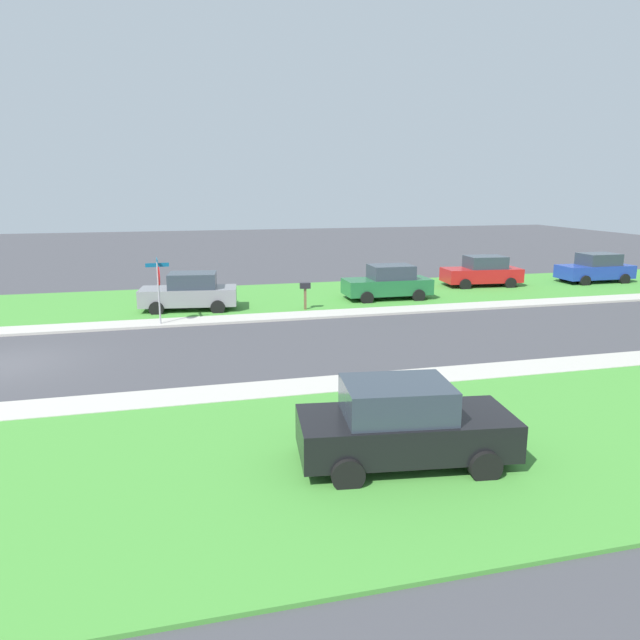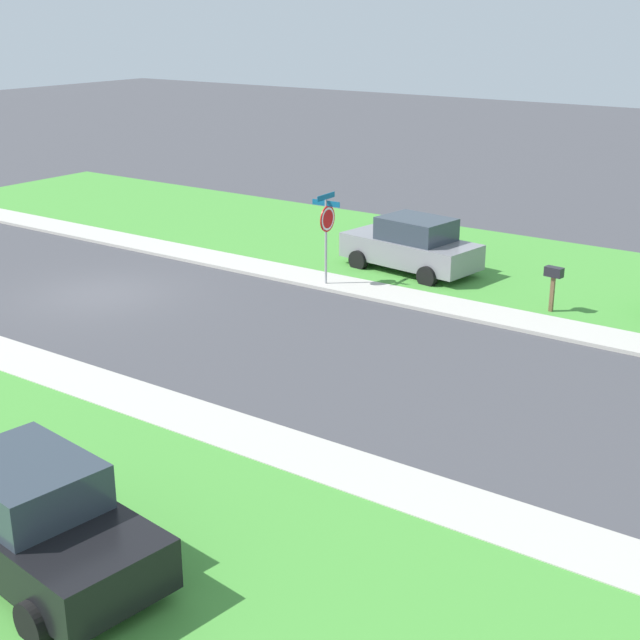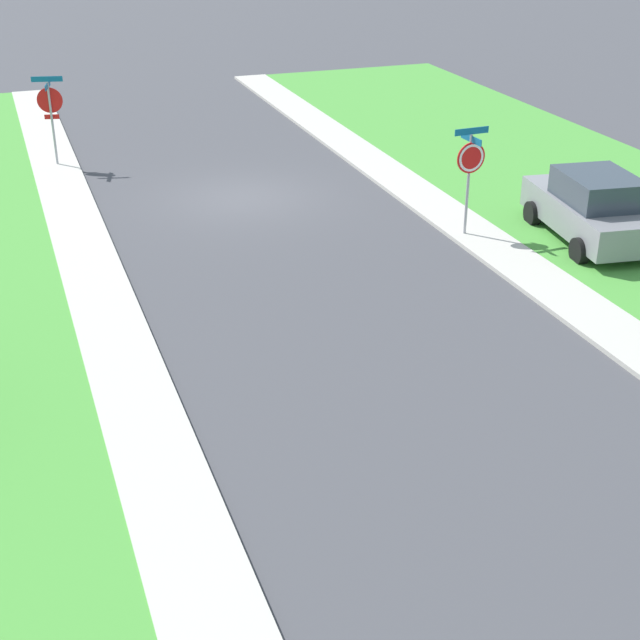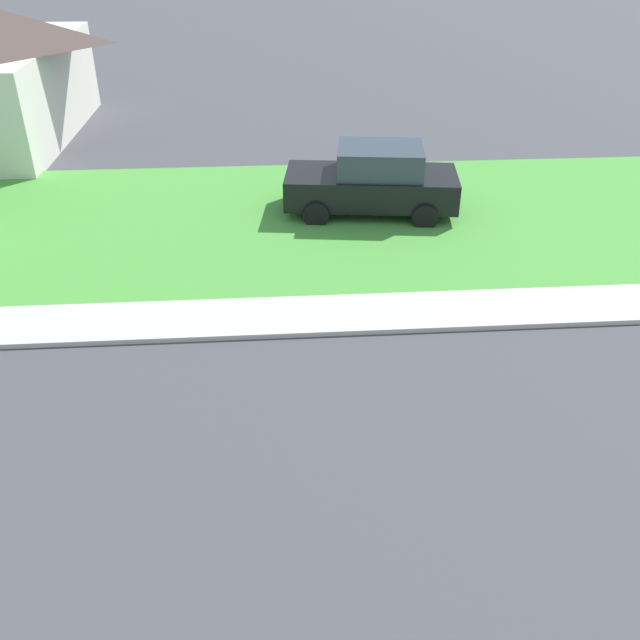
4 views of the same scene
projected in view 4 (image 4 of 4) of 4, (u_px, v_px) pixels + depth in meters
sidewalk_east at (286, 316)px, 13.73m from camera, size 1.40×56.00×0.10m
lawn_east at (280, 220)px, 17.73m from camera, size 8.00×56.00×0.08m
car_black_across_road at (373, 181)px, 17.75m from camera, size 2.44×4.49×1.76m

